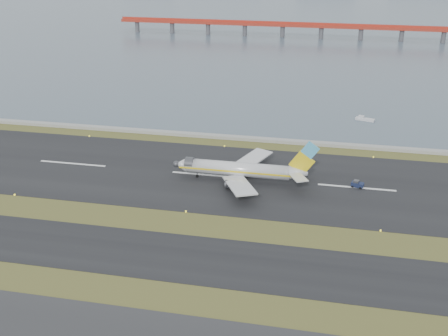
# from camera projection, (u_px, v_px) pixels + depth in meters

# --- Properties ---
(ground) EXTENTS (1000.00, 1000.00, 0.00)m
(ground) POSITION_uv_depth(u_px,v_px,m) (177.00, 227.00, 126.91)
(ground) COLOR #334719
(ground) RESTS_ON ground
(taxiway_strip) EXTENTS (1000.00, 18.00, 0.10)m
(taxiway_strip) POSITION_uv_depth(u_px,v_px,m) (161.00, 255.00, 116.08)
(taxiway_strip) COLOR black
(taxiway_strip) RESTS_ON ground
(runway_strip) EXTENTS (1000.00, 45.00, 0.10)m
(runway_strip) POSITION_uv_depth(u_px,v_px,m) (208.00, 175.00, 153.92)
(runway_strip) COLOR black
(runway_strip) RESTS_ON ground
(seawall) EXTENTS (1000.00, 2.50, 1.00)m
(seawall) POSITION_uv_depth(u_px,v_px,m) (229.00, 137.00, 180.77)
(seawall) COLOR gray
(seawall) RESTS_ON ground
(bay_water) EXTENTS (1400.00, 800.00, 1.30)m
(bay_water) POSITION_uv_depth(u_px,v_px,m) (311.00, 0.00, 541.38)
(bay_water) COLOR #455263
(bay_water) RESTS_ON ground
(red_pier) EXTENTS (260.00, 5.00, 10.20)m
(red_pier) POSITION_uv_depth(u_px,v_px,m) (322.00, 27.00, 345.55)
(red_pier) COLOR #A52A1C
(red_pier) RESTS_ON ground
(airliner) EXTENTS (38.52, 32.89, 12.80)m
(airliner) POSITION_uv_depth(u_px,v_px,m) (243.00, 170.00, 148.77)
(airliner) COLOR silver
(airliner) RESTS_ON ground
(pushback_tug) EXTENTS (3.44, 2.55, 1.97)m
(pushback_tug) POSITION_uv_depth(u_px,v_px,m) (357.00, 184.00, 146.24)
(pushback_tug) COLOR #161F3D
(pushback_tug) RESTS_ON ground
(workboat_near) EXTENTS (6.94, 3.81, 1.61)m
(workboat_near) POSITION_uv_depth(u_px,v_px,m) (364.00, 119.00, 198.18)
(workboat_near) COLOR silver
(workboat_near) RESTS_ON ground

